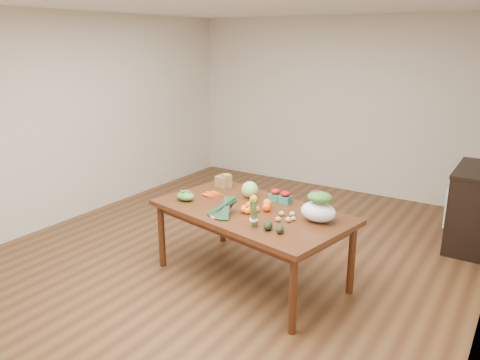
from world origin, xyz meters
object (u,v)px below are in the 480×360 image
Objects in this scene: dining_table at (251,244)px; cabinet at (476,208)px; cabbage at (250,190)px; kale_bunch at (221,208)px; paper_bag at (223,181)px; asparagus_bundle at (254,213)px; mandarin_cluster at (249,206)px; salad_bag at (318,208)px.

cabinet is (1.78, 2.10, 0.10)m from dining_table.
cabbage reaches higher than kale_bunch.
cabbage reaches higher than dining_table.
cabinet is 2.55× the size of kale_bunch.
dining_table is at bearing -130.22° from cabinet.
paper_bag is 0.84× the size of asparagus_bundle.
dining_table is 1.87× the size of cabinet.
mandarin_cluster is (0.21, -0.36, -0.04)m from cabbage.
mandarin_cluster is (0.65, -0.51, -0.03)m from paper_bag.
cabbage reaches higher than paper_bag.
cabbage is at bearing -18.82° from paper_bag.
cabinet reaches higher than dining_table.
paper_bag is at bearing -145.66° from cabinet.
cabinet is 5.90× the size of cabbage.
dining_table is 0.58m from cabbage.
asparagus_bundle reaches higher than cabbage.
asparagus_bundle is (0.25, -0.37, 0.50)m from dining_table.
dining_table is 0.67m from asparagus_bundle.
paper_bag is (-2.42, -1.65, 0.35)m from cabinet.
salad_bag reaches higher than cabinet.
cabbage is 0.90m from salad_bag.
cabinet is at bearing 50.70° from mandarin_cluster.
cabinet is at bearing 60.97° from dining_table.
mandarin_cluster is at bearing 139.12° from asparagus_bundle.
paper_bag is at bearing 142.06° from mandarin_cluster.
kale_bunch is at bearing -84.78° from cabbage.
cabbage is (-0.20, 0.30, 0.46)m from dining_table.
paper_bag is 0.64× the size of salad_bag.
cabbage is 0.96× the size of mandarin_cluster.
dining_table is 0.43m from mandarin_cluster.
asparagus_bundle is (0.24, -0.31, 0.08)m from mandarin_cluster.
asparagus_bundle is at bearing -44.81° from dining_table.
salad_bag is at bearing 56.46° from asparagus_bundle.
dining_table is 5.81× the size of salad_bag.
salad_bag is (0.66, 0.12, 0.08)m from mandarin_cluster.
dining_table is 2.75m from cabinet.
cabinet reaches higher than cabbage.
cabinet is 2.81m from mandarin_cluster.
mandarin_cluster is 0.40m from asparagus_bundle.
mandarin_cluster is at bearing -169.50° from salad_bag.
cabbage is 0.69× the size of asparagus_bundle.
cabbage is at bearing 106.40° from kale_bunch.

